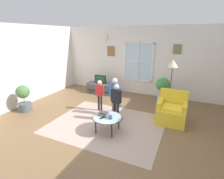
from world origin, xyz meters
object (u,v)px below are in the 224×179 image
Objects in this scene: floor_lamp at (172,69)px; armchair at (172,111)px; person_blue_shirt at (115,92)px; cup at (110,117)px; potted_plant_by_window at (163,87)px; television at (100,79)px; remote_near_books at (105,116)px; person_red_shirt at (100,92)px; potted_plant_corner at (24,98)px; tv_stand at (100,88)px; remote_near_cup at (102,118)px; book_stack at (104,114)px; coffee_table at (107,118)px; person_black_shirt at (116,99)px.

armchair is at bearing -77.45° from floor_lamp.
floor_lamp is at bearing 35.87° from person_blue_shirt.
floor_lamp reaches higher than cup.
television is at bearing -178.64° from potted_plant_by_window.
floor_lamp reaches higher than television.
remote_near_books is (-0.17, 0.05, -0.03)m from cup.
person_red_shirt reaches higher than potted_plant_by_window.
remote_near_books is 0.12× the size of person_blue_shirt.
potted_plant_corner is at bearing -164.51° from armchair.
remote_near_cup reaches higher than tv_stand.
person_blue_shirt is (-0.16, 0.94, 0.32)m from remote_near_books.
floor_lamp reaches higher than book_stack.
floor_lamp reaches higher than tv_stand.
armchair is 1.15× the size of coffee_table.
potted_plant_by_window reaches higher than cup.
person_black_shirt is (-1.42, -0.61, 0.36)m from armchair.
tv_stand is 2.21× the size of television.
armchair is at bearing 40.02° from remote_near_books.
coffee_table is 2.82m from potted_plant_by_window.
television is 0.31× the size of floor_lamp.
potted_plant_corner is (-2.91, 0.02, 0.04)m from remote_near_books.
floor_lamp is (4.20, 1.97, 0.92)m from potted_plant_corner.
cup reaches higher than tv_stand.
tv_stand is at bearing 122.87° from cup.
person_red_shirt is (-0.78, 1.03, 0.26)m from coffee_table.
person_black_shirt is (-0.13, 0.66, 0.24)m from cup.
person_blue_shirt is (-0.13, 1.04, 0.32)m from remote_near_cup.
floor_lamp reaches higher than potted_plant_by_window.
tv_stand is at bearing 128.46° from person_black_shirt.
cup is 0.10× the size of potted_plant_by_window.
coffee_table is 0.14m from cup.
person_red_shirt is at bearing 124.47° from remote_near_books.
cup is at bearing -118.88° from floor_lamp.
book_stack is 0.17m from remote_near_cup.
floor_lamp is (1.23, 1.98, 1.00)m from coffee_table.
book_stack is 0.61m from person_black_shirt.
coffee_table is at bearing -139.04° from armchair.
person_red_shirt is at bearing 25.15° from potted_plant_corner.
person_blue_shirt is (-0.21, 0.93, 0.35)m from coffee_table.
armchair is 0.86× the size of person_red_shirt.
armchair is 1.91m from remote_near_books.
remote_near_books is at bearing -59.34° from tv_stand.
potted_plant_by_window is at bearing 70.22° from remote_near_cup.
coffee_table is 2.54m from floor_lamp.
remote_near_books and remote_near_cup have the same top height.
potted_plant_by_window reaches higher than remote_near_cup.
remote_near_books is 0.13× the size of person_black_shirt.
remote_near_cup is 0.12× the size of person_blue_shirt.
coffee_table is 5.43× the size of remote_near_books.
television is (0.00, -0.00, 0.39)m from tv_stand.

